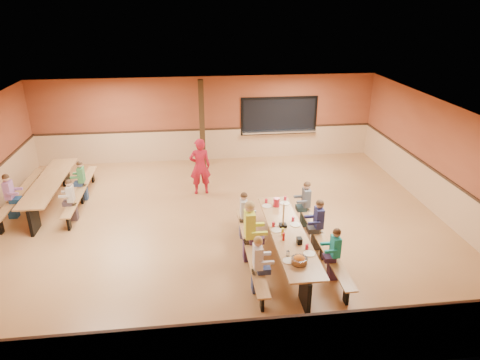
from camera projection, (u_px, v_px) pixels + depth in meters
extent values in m
plane|color=#966339|center=(218.00, 224.00, 11.21)|extent=(12.00, 12.00, 0.00)
cube|color=brown|center=(207.00, 119.00, 15.18)|extent=(12.00, 0.04, 3.00)
cube|color=brown|center=(241.00, 302.00, 6.05)|extent=(12.00, 0.04, 3.00)
cube|color=brown|center=(444.00, 161.00, 11.27)|extent=(0.04, 10.00, 3.00)
cube|color=white|center=(215.00, 112.00, 10.03)|extent=(12.00, 10.00, 0.04)
cube|color=black|center=(279.00, 116.00, 15.42)|extent=(2.60, 0.06, 1.20)
cube|color=silver|center=(279.00, 132.00, 15.56)|extent=(2.70, 0.28, 0.06)
cube|color=black|center=(202.00, 124.00, 14.61)|extent=(0.18, 0.18, 3.00)
cube|color=#9D6D3E|center=(288.00, 233.00, 9.37)|extent=(0.75, 3.60, 0.04)
cube|color=black|center=(305.00, 291.00, 8.11)|extent=(0.08, 0.60, 0.70)
cube|color=black|center=(274.00, 215.00, 10.94)|extent=(0.08, 0.60, 0.70)
cube|color=#9D6D3E|center=(251.00, 247.00, 9.40)|extent=(0.26, 3.60, 0.04)
cube|color=black|center=(250.00, 255.00, 9.49)|extent=(0.06, 0.18, 0.41)
cube|color=#9D6D3E|center=(323.00, 242.00, 9.58)|extent=(0.26, 3.60, 0.04)
cube|color=black|center=(323.00, 250.00, 9.67)|extent=(0.06, 0.18, 0.41)
cube|color=#9D6D3E|center=(49.00, 181.00, 12.01)|extent=(0.75, 3.60, 0.04)
cube|color=black|center=(34.00, 219.00, 10.74)|extent=(0.08, 0.60, 0.70)
cube|color=black|center=(65.00, 173.00, 13.57)|extent=(0.08, 0.60, 0.70)
cube|color=#9D6D3E|center=(20.00, 192.00, 12.03)|extent=(0.26, 3.60, 0.04)
cube|color=black|center=(22.00, 199.00, 12.12)|extent=(0.06, 0.18, 0.41)
cube|color=#9D6D3E|center=(81.00, 189.00, 12.21)|extent=(0.26, 3.60, 0.04)
cube|color=black|center=(82.00, 196.00, 12.30)|extent=(0.06, 0.18, 0.41)
imported|color=maroon|center=(200.00, 166.00, 12.67)|extent=(0.67, 0.47, 1.73)
cylinder|color=#B51827|center=(276.00, 202.00, 10.48)|extent=(0.16, 0.16, 0.22)
cube|color=black|center=(299.00, 241.00, 8.91)|extent=(0.10, 0.14, 0.13)
cylinder|color=yellow|center=(283.00, 232.00, 9.21)|extent=(0.06, 0.06, 0.17)
cylinder|color=#B2140F|center=(284.00, 237.00, 9.02)|extent=(0.06, 0.06, 0.17)
cube|color=black|center=(283.00, 225.00, 9.59)|extent=(0.16, 0.16, 0.06)
cube|color=#9D6D3E|center=(283.00, 214.00, 9.48)|extent=(0.02, 0.09, 0.50)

